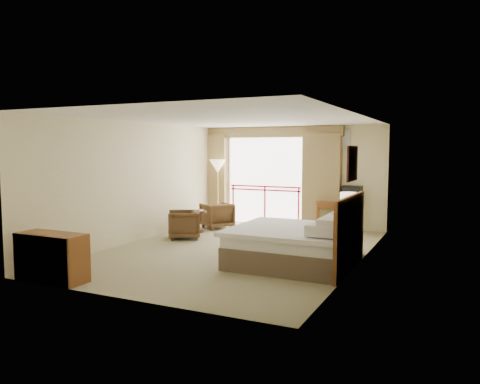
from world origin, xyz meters
The scene contains 29 objects.
floor centered at (0.00, 0.00, 0.00)m, with size 7.00×7.00×0.00m, color #8F875F.
ceiling centered at (0.00, 0.00, 2.70)m, with size 7.00×7.00×0.00m, color white.
wall_back centered at (0.00, 3.50, 1.35)m, with size 5.00×5.00×0.00m, color beige.
wall_front centered at (0.00, -3.50, 1.35)m, with size 5.00×5.00×0.00m, color beige.
wall_left centered at (-2.50, 0.00, 1.35)m, with size 7.00×7.00×0.00m, color beige.
wall_right centered at (2.50, 0.00, 1.35)m, with size 7.00×7.00×0.00m, color beige.
balcony_door centered at (-0.80, 3.48, 1.20)m, with size 2.40×2.40×0.00m, color white.
balcony_railing centered at (-0.80, 3.46, 0.81)m, with size 2.09×0.03×1.02m.
curtain_left centered at (-2.45, 3.35, 1.25)m, with size 1.00×0.26×2.50m, color olive.
curtain_right centered at (0.85, 3.35, 1.25)m, with size 1.00×0.26×2.50m, color olive.
valance centered at (-0.80, 3.38, 2.55)m, with size 4.40×0.22×0.28m, color olive.
hvac_vent centered at (1.30, 3.47, 2.35)m, with size 0.50×0.04×0.50m, color silver.
bed centered at (1.50, -0.60, 0.38)m, with size 2.13×2.06×0.97m.
headboard centered at (2.46, -0.60, 0.65)m, with size 0.06×2.10×1.30m, color brown.
framed_art centered at (2.47, -0.60, 1.85)m, with size 0.04×0.72×0.60m.
nightstand centered at (2.16, 0.60, 0.30)m, with size 0.42×0.50×0.61m, color brown.
table_lamp centered at (2.16, 0.65, 1.08)m, with size 0.35×0.35×0.61m.
phone centered at (2.11, 0.45, 0.65)m, with size 0.19×0.15×0.09m, color black.
desk centered at (1.36, 3.36, 0.58)m, with size 1.14×0.55×0.75m.
tv centered at (1.66, 3.31, 0.95)m, with size 0.46×0.37×0.42m.
coffee_maker centered at (1.01, 3.32, 0.88)m, with size 0.13×0.13×0.28m, color black.
cup centered at (1.16, 3.27, 0.79)m, with size 0.07×0.07×0.10m, color white.
wastebasket centered at (1.02, 2.66, 0.16)m, with size 0.25×0.25×0.31m, color black.
armchair_far centered at (-1.67, 2.24, 0.00)m, with size 0.72×0.74×0.67m, color #432C18.
armchair_near centered at (-1.68, 0.63, 0.00)m, with size 0.71×0.73×0.66m, color #432C18.
side_table centered at (-1.83, 1.47, 0.37)m, with size 0.50×0.50×0.54m.
book centered at (-1.83, 1.47, 0.55)m, with size 0.16×0.22×0.02m, color white.
floor_lamp centered at (-2.05, 3.00, 1.54)m, with size 0.46×0.46×1.80m.
dresser centered at (-1.66, -3.30, 0.39)m, with size 1.16×0.49×0.77m.
Camera 1 is at (4.16, -8.57, 2.10)m, focal length 35.00 mm.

